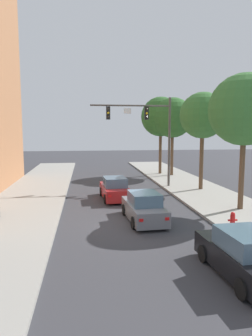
{
  "coord_description": "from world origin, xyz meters",
  "views": [
    {
      "loc": [
        -2.55,
        -15.68,
        4.88
      ],
      "look_at": [
        0.6,
        7.67,
        2.0
      ],
      "focal_mm": 32.63,
      "sensor_mm": 36.0,
      "label": 1
    }
  ],
  "objects_px": {
    "fire_hydrant": "(233,219)",
    "street_tree_farthest": "(161,117)",
    "car_following_grey": "(144,208)",
    "street_tree_nearest": "(245,110)",
    "street_tree_third": "(173,118)",
    "traffic_signal_mast": "(147,125)",
    "car_lead_red": "(115,189)",
    "street_tree_second": "(203,116)",
    "car_third_black": "(244,256)"
  },
  "relations": [
    {
      "from": "fire_hydrant",
      "to": "street_tree_farthest",
      "type": "xyz_separation_m",
      "value": [
        1.05,
        19.08,
        5.89
      ]
    },
    {
      "from": "car_following_grey",
      "to": "street_tree_nearest",
      "type": "xyz_separation_m",
      "value": [
        6.25,
        1.25,
        5.37
      ]
    },
    {
      "from": "fire_hydrant",
      "to": "street_tree_farthest",
      "type": "relative_size",
      "value": 0.09
    },
    {
      "from": "car_following_grey",
      "to": "street_tree_nearest",
      "type": "bearing_deg",
      "value": 11.32
    },
    {
      "from": "car_following_grey",
      "to": "street_tree_nearest",
      "type": "height_order",
      "value": "street_tree_nearest"
    },
    {
      "from": "car_following_grey",
      "to": "street_tree_third",
      "type": "distance_m",
      "value": 17.75
    },
    {
      "from": "traffic_signal_mast",
      "to": "car_lead_red",
      "type": "bearing_deg",
      "value": -128.77
    },
    {
      "from": "car_lead_red",
      "to": "street_tree_nearest",
      "type": "relative_size",
      "value": 0.53
    },
    {
      "from": "street_tree_second",
      "to": "street_tree_third",
      "type": "height_order",
      "value": "street_tree_third"
    },
    {
      "from": "car_lead_red",
      "to": "street_tree_nearest",
      "type": "height_order",
      "value": "street_tree_nearest"
    },
    {
      "from": "fire_hydrant",
      "to": "street_tree_third",
      "type": "distance_m",
      "value": 18.67
    },
    {
      "from": "street_tree_second",
      "to": "fire_hydrant",
      "type": "bearing_deg",
      "value": -102.35
    },
    {
      "from": "car_third_black",
      "to": "street_tree_third",
      "type": "height_order",
      "value": "street_tree_third"
    },
    {
      "from": "street_tree_nearest",
      "to": "street_tree_third",
      "type": "bearing_deg",
      "value": 90.51
    },
    {
      "from": "street_tree_third",
      "to": "street_tree_farthest",
      "type": "bearing_deg",
      "value": 123.39
    },
    {
      "from": "car_third_black",
      "to": "fire_hydrant",
      "type": "xyz_separation_m",
      "value": [
        2.03,
        4.81,
        -0.22
      ]
    },
    {
      "from": "car_third_black",
      "to": "fire_hydrant",
      "type": "bearing_deg",
      "value": 67.08
    },
    {
      "from": "traffic_signal_mast",
      "to": "street_tree_nearest",
      "type": "height_order",
      "value": "street_tree_nearest"
    },
    {
      "from": "traffic_signal_mast",
      "to": "street_tree_farthest",
      "type": "height_order",
      "value": "street_tree_farthest"
    },
    {
      "from": "traffic_signal_mast",
      "to": "street_tree_nearest",
      "type": "distance_m",
      "value": 9.22
    },
    {
      "from": "street_tree_nearest",
      "to": "street_tree_second",
      "type": "height_order",
      "value": "street_tree_nearest"
    },
    {
      "from": "car_following_grey",
      "to": "street_tree_third",
      "type": "xyz_separation_m",
      "value": [
        6.12,
        15.72,
        5.51
      ]
    },
    {
      "from": "car_third_black",
      "to": "street_tree_second",
      "type": "xyz_separation_m",
      "value": [
        4.15,
        14.46,
        5.35
      ]
    },
    {
      "from": "traffic_signal_mast",
      "to": "car_following_grey",
      "type": "relative_size",
      "value": 1.74
    },
    {
      "from": "street_tree_nearest",
      "to": "street_tree_farthest",
      "type": "relative_size",
      "value": 0.96
    },
    {
      "from": "car_following_grey",
      "to": "car_third_black",
      "type": "height_order",
      "value": "same"
    },
    {
      "from": "street_tree_third",
      "to": "fire_hydrant",
      "type": "bearing_deg",
      "value": -96.41
    },
    {
      "from": "fire_hydrant",
      "to": "car_following_grey",
      "type": "bearing_deg",
      "value": 154.82
    },
    {
      "from": "car_third_black",
      "to": "street_tree_farthest",
      "type": "height_order",
      "value": "street_tree_farthest"
    },
    {
      "from": "car_third_black",
      "to": "street_tree_third",
      "type": "bearing_deg",
      "value": 79.86
    },
    {
      "from": "traffic_signal_mast",
      "to": "car_following_grey",
      "type": "bearing_deg",
      "value": -102.62
    },
    {
      "from": "traffic_signal_mast",
      "to": "street_tree_second",
      "type": "distance_m",
      "value": 4.54
    },
    {
      "from": "street_tree_third",
      "to": "street_tree_farthest",
      "type": "distance_m",
      "value": 1.7
    },
    {
      "from": "street_tree_nearest",
      "to": "street_tree_second",
      "type": "bearing_deg",
      "value": 90.01
    },
    {
      "from": "car_lead_red",
      "to": "street_tree_farthest",
      "type": "relative_size",
      "value": 0.51
    },
    {
      "from": "fire_hydrant",
      "to": "street_tree_second",
      "type": "relative_size",
      "value": 0.09
    },
    {
      "from": "street_tree_nearest",
      "to": "traffic_signal_mast",
      "type": "bearing_deg",
      "value": 116.71
    },
    {
      "from": "car_third_black",
      "to": "street_tree_second",
      "type": "bearing_deg",
      "value": 74.0
    },
    {
      "from": "street_tree_nearest",
      "to": "street_tree_third",
      "type": "xyz_separation_m",
      "value": [
        -0.13,
        14.47,
        0.14
      ]
    },
    {
      "from": "car_following_grey",
      "to": "car_lead_red",
      "type": "bearing_deg",
      "value": 100.72
    },
    {
      "from": "car_third_black",
      "to": "car_following_grey",
      "type": "bearing_deg",
      "value": 107.28
    },
    {
      "from": "street_tree_nearest",
      "to": "street_tree_second",
      "type": "xyz_separation_m",
      "value": [
        -0.0,
        6.45,
        -0.03
      ]
    },
    {
      "from": "car_following_grey",
      "to": "fire_hydrant",
      "type": "bearing_deg",
      "value": -25.18
    },
    {
      "from": "car_third_black",
      "to": "fire_hydrant",
      "type": "relative_size",
      "value": 5.99
    },
    {
      "from": "car_lead_red",
      "to": "street_tree_farthest",
      "type": "bearing_deg",
      "value": 61.78
    },
    {
      "from": "street_tree_third",
      "to": "street_tree_farthest",
      "type": "height_order",
      "value": "street_tree_farthest"
    },
    {
      "from": "street_tree_third",
      "to": "street_tree_farthest",
      "type": "xyz_separation_m",
      "value": [
        -0.93,
        1.42,
        0.16
      ]
    },
    {
      "from": "car_third_black",
      "to": "street_tree_third",
      "type": "distance_m",
      "value": 23.49
    },
    {
      "from": "car_lead_red",
      "to": "street_tree_nearest",
      "type": "distance_m",
      "value": 10.02
    },
    {
      "from": "traffic_signal_mast",
      "to": "car_following_grey",
      "type": "height_order",
      "value": "traffic_signal_mast"
    }
  ]
}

